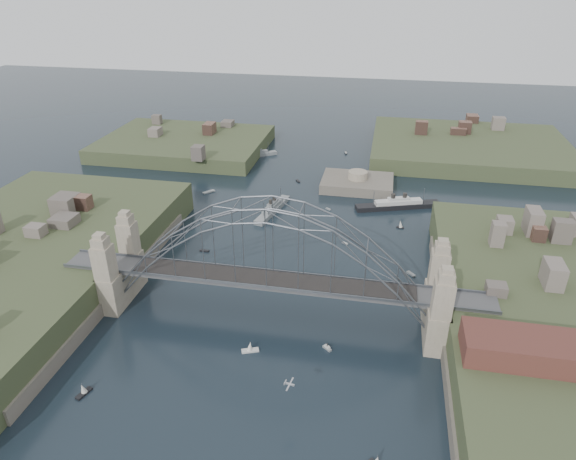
# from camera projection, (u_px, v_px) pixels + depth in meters

# --- Properties ---
(ground) EXTENTS (500.00, 500.00, 0.00)m
(ground) POSITION_uv_depth(u_px,v_px,m) (271.00, 315.00, 102.54)
(ground) COLOR black
(ground) RESTS_ON ground
(bridge) EXTENTS (84.00, 13.80, 24.60)m
(bridge) POSITION_uv_depth(u_px,v_px,m) (270.00, 262.00, 96.90)
(bridge) COLOR #4A4A4C
(bridge) RESTS_ON ground
(shore_west) EXTENTS (50.50, 90.00, 12.00)m
(shore_west) POSITION_uv_depth(u_px,v_px,m) (14.00, 277.00, 111.44)
(shore_west) COLOR #394326
(shore_west) RESTS_ON ground
(headland_nw) EXTENTS (60.00, 45.00, 9.00)m
(headland_nw) POSITION_uv_depth(u_px,v_px,m) (185.00, 149.00, 194.63)
(headland_nw) COLOR #394326
(headland_nw) RESTS_ON ground
(headland_ne) EXTENTS (70.00, 55.00, 9.50)m
(headland_ne) POSITION_uv_depth(u_px,v_px,m) (468.00, 153.00, 189.64)
(headland_ne) COLOR #394326
(headland_ne) RESTS_ON ground
(fort_island) EXTENTS (22.00, 16.00, 9.40)m
(fort_island) POSITION_uv_depth(u_px,v_px,m) (357.00, 189.00, 161.73)
(fort_island) COLOR #5D564B
(fort_island) RESTS_ON ground
(wharf_shed) EXTENTS (20.00, 8.00, 4.00)m
(wharf_shed) POSITION_uv_depth(u_px,v_px,m) (530.00, 349.00, 78.22)
(wharf_shed) COLOR #592D26
(wharf_shed) RESTS_ON shore_east
(naval_cruiser_near) EXTENTS (6.38, 19.36, 5.77)m
(naval_cruiser_near) POSITION_uv_depth(u_px,v_px,m) (273.00, 209.00, 145.20)
(naval_cruiser_near) COLOR gray
(naval_cruiser_near) RESTS_ON ground
(naval_cruiser_far) EXTENTS (13.71, 10.92, 5.23)m
(naval_cruiser_far) POSITION_uv_depth(u_px,v_px,m) (257.00, 155.00, 187.49)
(naval_cruiser_far) COLOR gray
(naval_cruiser_far) RESTS_ON ground
(ocean_liner) EXTENTS (24.50, 11.32, 6.08)m
(ocean_liner) POSITION_uv_depth(u_px,v_px,m) (398.00, 205.00, 147.51)
(ocean_liner) COLOR black
(ocean_liner) RESTS_ON ground
(aeroplane) EXTENTS (1.60, 2.91, 0.42)m
(aeroplane) POSITION_uv_depth(u_px,v_px,m) (289.00, 384.00, 76.26)
(aeroplane) COLOR #AEAFB5
(small_boat_a) EXTENTS (2.30, 0.78, 0.45)m
(small_boat_a) POSITION_uv_depth(u_px,v_px,m) (205.00, 251.00, 125.33)
(small_boat_a) COLOR silver
(small_boat_a) RESTS_ON ground
(small_boat_b) EXTENTS (1.62, 1.39, 0.45)m
(small_boat_b) POSITION_uv_depth(u_px,v_px,m) (345.00, 243.00, 128.66)
(small_boat_b) COLOR silver
(small_boat_b) RESTS_ON ground
(small_boat_c) EXTENTS (3.27, 2.11, 2.38)m
(small_boat_c) POSITION_uv_depth(u_px,v_px,m) (250.00, 348.00, 92.45)
(small_boat_c) COLOR silver
(small_boat_c) RESTS_ON ground
(small_boat_d) EXTENTS (2.01, 1.09, 2.38)m
(small_boat_d) POSITION_uv_depth(u_px,v_px,m) (400.00, 225.00, 136.14)
(small_boat_d) COLOR silver
(small_boat_d) RESTS_ON ground
(small_boat_e) EXTENTS (3.50, 3.82, 0.45)m
(small_boat_e) POSITION_uv_depth(u_px,v_px,m) (209.00, 192.00, 158.12)
(small_boat_e) COLOR silver
(small_boat_e) RESTS_ON ground
(small_boat_f) EXTENTS (1.67, 1.44, 0.45)m
(small_boat_f) POSITION_uv_depth(u_px,v_px,m) (328.00, 209.00, 146.79)
(small_boat_f) COLOR silver
(small_boat_f) RESTS_ON ground
(small_boat_h) EXTENTS (1.74, 2.30, 0.45)m
(small_boat_h) POSITION_uv_depth(u_px,v_px,m) (298.00, 181.00, 166.08)
(small_boat_h) COLOR silver
(small_boat_h) RESTS_ON ground
(small_boat_i) EXTENTS (2.11, 2.39, 0.45)m
(small_boat_i) POSITION_uv_depth(u_px,v_px,m) (411.00, 274.00, 115.82)
(small_boat_i) COLOR silver
(small_boat_i) RESTS_ON ground
(small_boat_j) EXTENTS (1.76, 3.08, 2.38)m
(small_boat_j) POSITION_uv_depth(u_px,v_px,m) (83.00, 391.00, 83.12)
(small_boat_j) COLOR silver
(small_boat_j) RESTS_ON ground
(small_boat_k) EXTENTS (1.18, 2.11, 1.43)m
(small_boat_k) POSITION_uv_depth(u_px,v_px,m) (346.00, 153.00, 190.64)
(small_boat_k) COLOR silver
(small_boat_k) RESTS_ON ground
(small_boat_l) EXTENTS (0.96, 2.72, 0.45)m
(small_boat_l) POSITION_uv_depth(u_px,v_px,m) (155.00, 232.00, 134.27)
(small_boat_l) COLOR silver
(small_boat_l) RESTS_ON ground
(small_boat_m) EXTENTS (1.86, 1.68, 1.43)m
(small_boat_m) POSITION_uv_depth(u_px,v_px,m) (327.00, 348.00, 93.17)
(small_boat_m) COLOR silver
(small_boat_m) RESTS_ON ground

